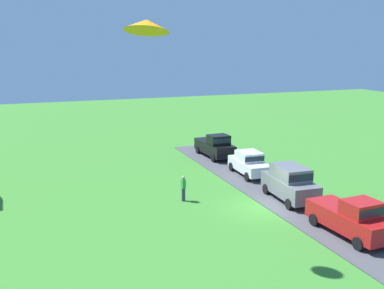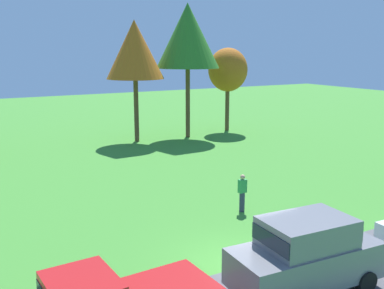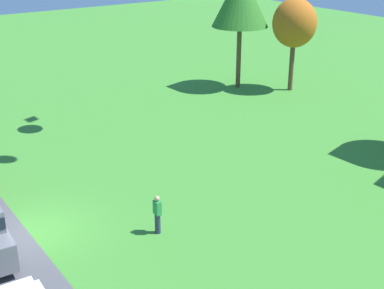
{
  "view_description": "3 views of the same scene",
  "coord_description": "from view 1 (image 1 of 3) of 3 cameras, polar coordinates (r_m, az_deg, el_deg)",
  "views": [
    {
      "loc": [
        -23.29,
        13.61,
        10.02
      ],
      "look_at": [
        0.23,
        4.67,
        4.41
      ],
      "focal_mm": 42.0,
      "sensor_mm": 36.0,
      "label": 1
    },
    {
      "loc": [
        -8.34,
        -11.33,
        7.14
      ],
      "look_at": [
        2.01,
        6.97,
        2.66
      ],
      "focal_mm": 42.0,
      "sensor_mm": 36.0,
      "label": 2
    },
    {
      "loc": [
        19.44,
        -5.67,
        11.77
      ],
      "look_at": [
        1.6,
        6.95,
        2.83
      ],
      "focal_mm": 50.0,
      "sensor_mm": 36.0,
      "label": 3
    }
  ],
  "objects": [
    {
      "name": "kite_delta_low_drifter",
      "position": [
        15.86,
        -5.8,
        14.83
      ],
      "size": [
        2.23,
        2.22,
        0.72
      ],
      "primitive_type": "cone",
      "rotation": [
        0.21,
        0.0,
        0.99
      ],
      "color": "orange"
    },
    {
      "name": "pavement_strip",
      "position": [
        29.97,
        12.98,
        -7.24
      ],
      "size": [
        36.0,
        4.4,
        0.06
      ],
      "primitive_type": "cube",
      "color": "#4C4C51",
      "rests_on": "ground"
    },
    {
      "name": "car_pickup_near_entrance",
      "position": [
        40.54,
        3.0,
        -0.16
      ],
      "size": [
        5.05,
        2.16,
        2.14
      ],
      "color": "black",
      "rests_on": "ground"
    },
    {
      "name": "person_watching_sky",
      "position": [
        29.4,
        -1.1,
        -5.56
      ],
      "size": [
        0.36,
        0.24,
        1.71
      ],
      "color": "#2D334C",
      "rests_on": "ground"
    },
    {
      "name": "car_suv_far_end",
      "position": [
        30.02,
        12.35,
        -4.64
      ],
      "size": [
        4.7,
        2.25,
        2.28
      ],
      "color": "slate",
      "rests_on": "ground"
    },
    {
      "name": "ground_plane",
      "position": [
        28.78,
        8.98,
        -7.98
      ],
      "size": [
        120.0,
        120.0,
        0.0
      ],
      "primitive_type": "plane",
      "color": "#3D842D"
    },
    {
      "name": "car_pickup_mid_row",
      "position": [
        25.5,
        19.65,
        -8.67
      ],
      "size": [
        5.09,
        2.25,
        2.14
      ],
      "color": "red",
      "rests_on": "ground"
    },
    {
      "name": "car_sedan_by_flagpole",
      "position": [
        35.28,
        7.29,
        -2.29
      ],
      "size": [
        4.48,
        2.12,
        1.84
      ],
      "color": "white",
      "rests_on": "ground"
    }
  ]
}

